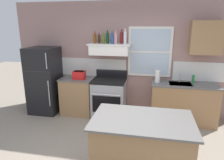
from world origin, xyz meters
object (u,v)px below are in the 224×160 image
bottle_blue_liqueur (112,39)px  bottle_dark_green_wine (107,38)px  bottle_red_label_wine (122,38)px  bottle_clear_tall (125,38)px  paper_towel_roll (158,76)px  bottle_olive_oil_square (103,39)px  stove_range (109,98)px  bottle_rose_pink (116,38)px  kitchen_island (141,148)px  bottle_amber_wine (95,38)px  toaster (79,75)px  bottle_brown_stout (99,39)px  dish_soap_bottle (193,79)px  refrigerator (45,80)px

bottle_blue_liqueur → bottle_dark_green_wine: bearing=158.3°
bottle_red_label_wine → bottle_clear_tall: size_ratio=0.95×
bottle_dark_green_wine → paper_towel_roll: bottle_dark_green_wine is taller
bottle_dark_green_wine → bottle_clear_tall: size_ratio=0.88×
bottle_olive_oil_square → bottle_blue_liqueur: size_ratio=0.90×
stove_range → bottle_olive_oil_square: bearing=153.3°
bottle_blue_liqueur → bottle_rose_pink: bearing=-1.7°
bottle_olive_oil_square → paper_towel_roll: bottle_olive_oil_square is taller
bottle_clear_tall → paper_towel_roll: 1.13m
bottle_rose_pink → kitchen_island: size_ratio=0.21×
bottle_dark_green_wine → bottle_amber_wine: bearing=174.0°
bottle_olive_oil_square → bottle_red_label_wine: bearing=11.0°
toaster → bottle_red_label_wine: (0.99, 0.19, 0.87)m
stove_range → bottle_olive_oil_square: size_ratio=4.42×
bottle_blue_liqueur → kitchen_island: bearing=-67.1°
bottle_clear_tall → paper_towel_roll: bottle_clear_tall is taller
bottle_amber_wine → paper_towel_roll: bearing=-3.3°
bottle_brown_stout → bottle_amber_wine: bearing=-177.3°
bottle_clear_tall → bottle_brown_stout: bearing=172.6°
bottle_amber_wine → bottle_olive_oil_square: bottle_amber_wine is taller
bottle_amber_wine → bottle_brown_stout: 0.10m
bottle_blue_liqueur → bottle_clear_tall: bottle_clear_tall is taller
bottle_clear_tall → dish_soap_bottle: (1.53, 0.09, -0.89)m
bottle_olive_oil_square → bottle_red_label_wine: bottle_red_label_wine is taller
paper_towel_roll → bottle_olive_oil_square: bearing=178.3°
bottle_amber_wine → kitchen_island: 2.75m
bottle_clear_tall → bottle_rose_pink: bearing=-178.4°
bottle_amber_wine → kitchen_island: size_ratio=0.19×
bottle_clear_tall → refrigerator: bearing=-178.0°
bottle_blue_liqueur → kitchen_island: size_ratio=0.20×
bottle_rose_pink → bottle_clear_tall: bearing=1.6°
dish_soap_bottle → toaster: bearing=-176.1°
bottle_blue_liqueur → bottle_rose_pink: 0.08m
bottle_dark_green_wine → bottle_clear_tall: 0.41m
bottle_blue_liqueur → toaster: bearing=-174.1°
bottle_red_label_wine → kitchen_island: 2.57m
refrigerator → bottle_amber_wine: bottle_amber_wine is taller
bottle_red_label_wine → dish_soap_bottle: size_ratio=1.78×
bottle_blue_liqueur → dish_soap_bottle: bearing=3.0°
kitchen_island → bottle_rose_pink: bearing=110.7°
bottle_clear_tall → kitchen_island: bearing=-74.9°
bottle_blue_liqueur → stove_range: bearing=-144.6°
kitchen_island → bottle_dark_green_wine: bearing=115.2°
toaster → bottle_amber_wine: (0.36, 0.16, 0.85)m
stove_range → bottle_rose_pink: bearing=15.6°
stove_range → bottle_brown_stout: (-0.26, 0.13, 1.38)m
paper_towel_roll → bottle_amber_wine: bearing=176.7°
refrigerator → paper_towel_roll: size_ratio=6.06×
stove_range → kitchen_island: bearing=-65.2°
refrigerator → dish_soap_bottle: 3.54m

